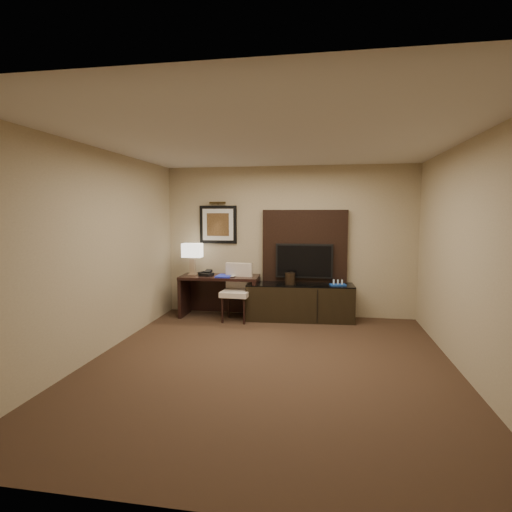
% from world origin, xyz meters
% --- Properties ---
extents(floor, '(4.50, 5.00, 0.01)m').
position_xyz_m(floor, '(0.00, 0.00, -0.01)').
color(floor, '#372419').
rests_on(floor, ground).
extents(ceiling, '(4.50, 5.00, 0.01)m').
position_xyz_m(ceiling, '(0.00, 0.00, 2.70)').
color(ceiling, silver).
rests_on(ceiling, wall_back).
extents(wall_back, '(4.50, 0.01, 2.70)m').
position_xyz_m(wall_back, '(0.00, 2.50, 1.35)').
color(wall_back, tan).
rests_on(wall_back, floor).
extents(wall_front, '(4.50, 0.01, 2.70)m').
position_xyz_m(wall_front, '(0.00, -2.50, 1.35)').
color(wall_front, tan).
rests_on(wall_front, floor).
extents(wall_left, '(0.01, 5.00, 2.70)m').
position_xyz_m(wall_left, '(-2.25, 0.00, 1.35)').
color(wall_left, tan).
rests_on(wall_left, floor).
extents(wall_right, '(0.01, 5.00, 2.70)m').
position_xyz_m(wall_right, '(2.25, 0.00, 1.35)').
color(wall_right, tan).
rests_on(wall_right, floor).
extents(desk, '(1.42, 0.65, 0.75)m').
position_xyz_m(desk, '(-1.19, 2.13, 0.37)').
color(desk, black).
rests_on(desk, floor).
extents(credenza, '(1.87, 0.62, 0.64)m').
position_xyz_m(credenza, '(0.24, 2.15, 0.32)').
color(credenza, black).
rests_on(credenza, floor).
extents(tv_wall_panel, '(1.50, 0.12, 1.30)m').
position_xyz_m(tv_wall_panel, '(0.30, 2.44, 1.27)').
color(tv_wall_panel, black).
rests_on(tv_wall_panel, wall_back).
extents(tv, '(1.00, 0.08, 0.60)m').
position_xyz_m(tv, '(0.30, 2.34, 1.02)').
color(tv, black).
rests_on(tv, tv_wall_panel).
extents(artwork, '(0.70, 0.04, 0.70)m').
position_xyz_m(artwork, '(-1.30, 2.48, 1.65)').
color(artwork, black).
rests_on(artwork, wall_back).
extents(picture_light, '(0.04, 0.04, 0.30)m').
position_xyz_m(picture_light, '(-1.30, 2.44, 2.05)').
color(picture_light, '#3C2D13').
rests_on(picture_light, wall_back).
extents(desk_chair, '(0.50, 0.57, 0.99)m').
position_xyz_m(desk_chair, '(-0.84, 1.91, 0.50)').
color(desk_chair, beige).
rests_on(desk_chair, floor).
extents(table_lamp, '(0.35, 0.23, 0.53)m').
position_xyz_m(table_lamp, '(-1.71, 2.17, 1.01)').
color(table_lamp, tan).
rests_on(table_lamp, desk).
extents(desk_phone, '(0.25, 0.24, 0.11)m').
position_xyz_m(desk_phone, '(-1.42, 2.08, 0.80)').
color(desk_phone, black).
rests_on(desk_phone, desk).
extents(blue_folder, '(0.28, 0.36, 0.02)m').
position_xyz_m(blue_folder, '(-1.08, 2.06, 0.76)').
color(blue_folder, '#1C28B7').
rests_on(blue_folder, desk).
extents(book, '(0.15, 0.04, 0.20)m').
position_xyz_m(book, '(-1.04, 2.09, 0.85)').
color(book, '#B9B491').
rests_on(book, desk).
extents(water_bottle, '(0.08, 0.08, 0.19)m').
position_xyz_m(water_bottle, '(-0.80, 2.17, 0.84)').
color(water_bottle, '#AFBDC6').
rests_on(water_bottle, desk).
extents(ice_bucket, '(0.22, 0.22, 0.20)m').
position_xyz_m(ice_bucket, '(0.07, 2.12, 0.74)').
color(ice_bucket, black).
rests_on(ice_bucket, credenza).
extents(minibar_tray, '(0.30, 0.21, 0.10)m').
position_xyz_m(minibar_tray, '(0.89, 2.13, 0.68)').
color(minibar_tray, '#18439E').
rests_on(minibar_tray, credenza).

